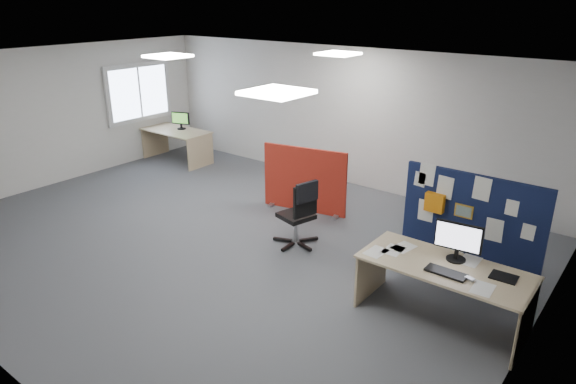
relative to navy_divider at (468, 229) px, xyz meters
The scene contains 18 objects.
floor 3.72m from the navy_divider, 161.89° to the right, with size 9.00×9.00×0.00m, color #52555A.
ceiling 4.12m from the navy_divider, 161.89° to the right, with size 9.00×7.00×0.02m, color white.
wall_back 4.23m from the navy_divider, 145.61° to the left, with size 9.00×0.02×2.70m, color silver.
wall_left 8.06m from the navy_divider, behind, with size 0.02×7.00×2.70m, color silver.
wall_right 1.64m from the navy_divider, 47.42° to the right, with size 0.02×7.00×2.70m, color silver.
window 7.98m from the navy_divider, behind, with size 0.06×1.70×1.30m.
ceiling_lights 3.69m from the navy_divider, behind, with size 4.10×4.10×0.04m.
navy_divider is the anchor object (origin of this frame).
main_desk 1.05m from the navy_divider, 83.32° to the right, with size 1.91×0.85×0.73m.
monitor_main 0.91m from the navy_divider, 79.46° to the right, with size 0.53×0.22×0.47m.
keyboard 1.25m from the navy_divider, 81.17° to the right, with size 0.45×0.18×0.03m, color black.
mouse 1.29m from the navy_divider, 69.77° to the right, with size 0.10×0.06×0.03m, color #A4A4A9.
paper_tray 1.18m from the navy_divider, 52.23° to the right, with size 0.28×0.22×0.01m, color black.
red_divider 3.17m from the navy_divider, 168.44° to the left, with size 1.53×0.37×1.16m.
second_desk 7.25m from the navy_divider, behind, with size 1.62×0.81×0.73m.
monitor_second 7.25m from the navy_divider, 169.22° to the left, with size 0.42×0.20×0.39m.
office_chair 2.38m from the navy_divider, 166.83° to the right, with size 0.71×0.69×1.07m.
desk_papers 1.08m from the navy_divider, 97.75° to the right, with size 1.51×0.83×0.00m.
Camera 1 is at (5.31, -5.08, 3.60)m, focal length 32.00 mm.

